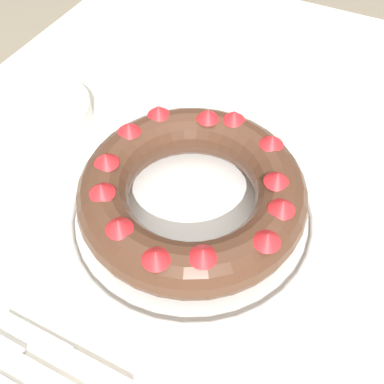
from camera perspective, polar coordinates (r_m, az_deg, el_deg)
name	(u,v)px	position (r m, az deg, el deg)	size (l,w,h in m)	color
dining_table	(203,264)	(0.71, 1.47, -9.10)	(1.36, 1.06, 0.76)	silver
serving_dish	(192,212)	(0.64, 0.00, -2.53)	(0.36, 0.36, 0.02)	white
bundt_cake	(192,191)	(0.60, 0.00, 0.08)	(0.31, 0.31, 0.08)	#4C2D1E
fork	(39,370)	(0.57, -18.91, -20.59)	(0.02, 0.20, 0.01)	white
cake_knife	(72,357)	(0.57, -15.01, -19.55)	(0.02, 0.18, 0.01)	white
side_bowl	(41,113)	(0.82, -18.58, 9.50)	(0.17, 0.17, 0.04)	white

